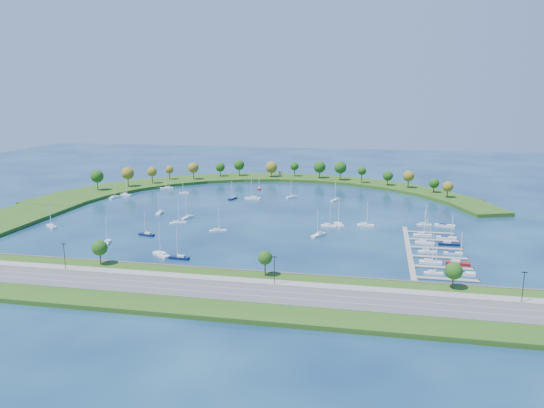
% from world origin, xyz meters
% --- Properties ---
extents(ground, '(700.00, 700.00, 0.00)m').
position_xyz_m(ground, '(0.00, 0.00, 0.00)').
color(ground, '#071840').
rests_on(ground, ground).
extents(south_shoreline, '(420.00, 43.10, 11.60)m').
position_xyz_m(south_shoreline, '(0.03, -122.88, 1.00)').
color(south_shoreline, '#285115').
rests_on(south_shoreline, ground).
extents(breakwater, '(286.74, 247.64, 2.00)m').
position_xyz_m(breakwater, '(-46.33, 48.72, 0.99)').
color(breakwater, '#285115').
rests_on(breakwater, ground).
extents(breakwater_trees, '(234.88, 92.58, 14.08)m').
position_xyz_m(breakwater_trees, '(-16.07, 89.25, 10.36)').
color(breakwater_trees, '#382314').
rests_on(breakwater_trees, breakwater).
extents(harbor_tower, '(2.60, 2.60, 4.61)m').
position_xyz_m(harbor_tower, '(-10.95, 117.09, 4.36)').
color(harbor_tower, gray).
rests_on(harbor_tower, breakwater).
extents(dock_system, '(24.28, 82.00, 1.60)m').
position_xyz_m(dock_system, '(85.30, -61.00, 0.35)').
color(dock_system, gray).
rests_on(dock_system, ground).
extents(moored_boat_0, '(3.96, 6.92, 9.81)m').
position_xyz_m(moored_boat_0, '(-17.18, 69.76, 0.85)').
color(moored_boat_0, '#9A110E').
rests_on(moored_boat_0, ground).
extents(moored_boat_1, '(4.45, 8.37, 11.85)m').
position_xyz_m(moored_boat_1, '(-25.96, 32.29, 0.90)').
color(moored_boat_1, '#09163D').
rests_on(moored_boat_1, ground).
extents(moored_boat_2, '(6.39, 8.72, 12.72)m').
position_xyz_m(moored_boat_2, '(37.27, -43.81, 0.93)').
color(moored_boat_2, white).
rests_on(moored_boat_2, ground).
extents(moored_boat_3, '(8.23, 4.00, 11.65)m').
position_xyz_m(moored_boat_3, '(-42.86, -59.05, 0.90)').
color(moored_boat_3, '#09163D').
rests_on(moored_boat_3, ground).
extents(moored_boat_4, '(6.99, 7.11, 11.45)m').
position_xyz_m(moored_boat_4, '(10.05, 44.75, 0.89)').
color(moored_boat_4, white).
rests_on(moored_boat_4, ground).
extents(moored_boat_5, '(8.51, 2.93, 12.29)m').
position_xyz_m(moored_boat_5, '(-14.46, -90.01, 0.91)').
color(moored_boat_5, '#09163D').
rests_on(moored_boat_5, ground).
extents(moored_boat_6, '(8.49, 6.09, 12.33)m').
position_xyz_m(moored_boat_6, '(-36.64, -35.08, 0.92)').
color(moored_boat_6, white).
rests_on(moored_boat_6, ground).
extents(moored_boat_7, '(6.80, 3.73, 9.63)m').
position_xyz_m(moored_boat_7, '(-62.76, 43.44, 0.85)').
color(moored_boat_7, white).
rests_on(moored_boat_7, ground).
extents(moored_boat_8, '(4.22, 8.15, 11.53)m').
position_xyz_m(moored_boat_8, '(-101.38, 20.94, 0.89)').
color(moored_boat_8, white).
rests_on(moored_boat_8, ground).
extents(moored_boat_9, '(8.48, 2.42, 12.44)m').
position_xyz_m(moored_boat_9, '(58.57, -20.65, 0.92)').
color(moored_boat_9, white).
rests_on(moored_boat_9, ground).
extents(moored_boat_10, '(8.13, 3.80, 11.53)m').
position_xyz_m(moored_boat_10, '(-98.11, 30.32, 0.89)').
color(moored_boat_10, white).
rests_on(moored_boat_10, ground).
extents(moored_boat_11, '(4.74, 8.40, 11.90)m').
position_xyz_m(moored_boat_11, '(-54.62, -75.28, 0.90)').
color(moored_boat_11, white).
rests_on(moored_boat_11, ground).
extents(moored_boat_12, '(6.58, 7.82, 11.83)m').
position_xyz_m(moored_boat_12, '(38.71, 40.47, 0.90)').
color(moored_boat_12, white).
rests_on(moored_boat_12, ground).
extents(moored_boat_13, '(7.82, 2.54, 11.36)m').
position_xyz_m(moored_boat_13, '(40.29, -25.16, 0.89)').
color(moored_boat_13, white).
rests_on(moored_boat_13, ground).
extents(moored_boat_14, '(4.62, 8.20, 11.62)m').
position_xyz_m(moored_boat_14, '(-36.16, -22.27, 0.90)').
color(moored_boat_14, white).
rests_on(moored_boat_14, ground).
extents(moored_boat_15, '(9.34, 5.96, 13.35)m').
position_xyz_m(moored_boat_15, '(-81.08, 58.21, 0.95)').
color(moored_boat_15, white).
rests_on(moored_boat_15, ground).
extents(moored_boat_16, '(3.10, 8.45, 12.15)m').
position_xyz_m(moored_boat_16, '(-55.15, -14.94, 0.91)').
color(moored_boat_16, white).
rests_on(moored_boat_16, ground).
extents(moored_boat_17, '(9.92, 3.22, 14.40)m').
position_xyz_m(moored_boat_17, '(-13.39, 34.71, 0.98)').
color(moored_boat_17, white).
rests_on(moored_boat_17, ground).
extents(moored_boat_18, '(6.28, 9.17, 13.22)m').
position_xyz_m(moored_boat_18, '(45.44, -22.42, 0.94)').
color(moored_boat_18, white).
rests_on(moored_boat_18, ground).
extents(moored_boat_19, '(9.47, 7.97, 14.33)m').
position_xyz_m(moored_boat_19, '(-23.10, -87.97, 0.98)').
color(moored_boat_19, white).
rests_on(moored_boat_19, ground).
extents(moored_boat_20, '(8.57, 5.84, 12.34)m').
position_xyz_m(moored_boat_20, '(-11.72, -46.07, 0.92)').
color(moored_boat_20, white).
rests_on(moored_boat_20, ground).
extents(moored_boat_21, '(7.90, 6.52, 11.88)m').
position_xyz_m(moored_boat_21, '(-96.41, -53.95, 0.90)').
color(moored_boat_21, white).
rests_on(moored_boat_21, ground).
extents(docked_boat_0, '(7.17, 2.45, 10.37)m').
position_xyz_m(docked_boat_0, '(85.54, -88.86, 0.86)').
color(docked_boat_0, white).
rests_on(docked_boat_0, ground).
extents(docked_boat_1, '(9.46, 3.27, 1.90)m').
position_xyz_m(docked_boat_1, '(95.96, -86.81, 0.70)').
color(docked_boat_1, white).
rests_on(docked_boat_1, ground).
extents(docked_boat_2, '(8.81, 2.89, 12.77)m').
position_xyz_m(docked_boat_2, '(85.51, -75.79, 0.93)').
color(docked_boat_2, white).
rests_on(docked_boat_2, ground).
extents(docked_boat_3, '(9.46, 3.57, 13.57)m').
position_xyz_m(docked_boat_3, '(96.00, -75.20, 0.95)').
color(docked_boat_3, '#9A110E').
rests_on(docked_boat_3, ground).
extents(docked_boat_4, '(8.00, 3.14, 11.45)m').
position_xyz_m(docked_boat_4, '(85.53, -61.44, 0.89)').
color(docked_boat_4, white).
rests_on(docked_boat_4, ground).
extents(docked_boat_5, '(7.78, 2.79, 1.55)m').
position_xyz_m(docked_boat_5, '(95.99, -61.12, 0.57)').
color(docked_boat_5, white).
rests_on(docked_boat_5, ground).
extents(docked_boat_6, '(8.78, 3.79, 12.50)m').
position_xyz_m(docked_boat_6, '(85.51, -47.82, 0.92)').
color(docked_boat_6, white).
rests_on(docked_boat_6, ground).
extents(docked_boat_7, '(9.44, 2.72, 13.84)m').
position_xyz_m(docked_boat_7, '(96.00, -47.58, 0.96)').
color(docked_boat_7, '#09163D').
rests_on(docked_boat_7, ground).
extents(docked_boat_8, '(8.81, 3.37, 12.63)m').
position_xyz_m(docked_boat_8, '(85.51, -34.61, 0.92)').
color(docked_boat_8, white).
rests_on(docked_boat_8, ground).
extents(docked_boat_9, '(8.98, 2.98, 1.81)m').
position_xyz_m(docked_boat_9, '(95.97, -36.79, 0.66)').
color(docked_boat_9, white).
rests_on(docked_boat_9, ground).
extents(docked_boat_10, '(7.66, 3.32, 10.90)m').
position_xyz_m(docked_boat_10, '(87.93, -13.83, 0.88)').
color(docked_boat_10, white).
rests_on(docked_boat_10, ground).
extents(docked_boat_11, '(10.27, 4.34, 2.03)m').
position_xyz_m(docked_boat_11, '(97.86, -13.55, 0.75)').
color(docked_boat_11, white).
rests_on(docked_boat_11, ground).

